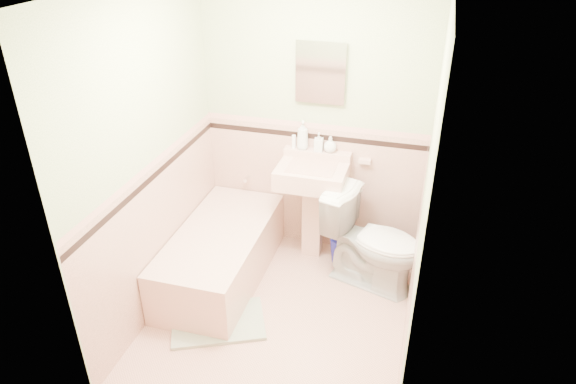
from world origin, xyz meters
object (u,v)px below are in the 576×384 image
(soap_bottle_left, at_px, (303,135))
(toilet, at_px, (374,241))
(soap_bottle_right, at_px, (330,144))
(sink, at_px, (312,212))
(soap_bottle_mid, at_px, (319,142))
(bucket, at_px, (344,249))
(medicine_cabinet, at_px, (321,72))
(bathtub, at_px, (221,256))
(shoe, at_px, (212,327))

(soap_bottle_left, distance_m, toilet, 1.11)
(soap_bottle_left, relative_size, soap_bottle_right, 1.81)
(sink, bearing_deg, soap_bottle_right, 58.41)
(soap_bottle_mid, xyz_separation_m, bucket, (0.31, -0.19, -0.96))
(sink, distance_m, soap_bottle_left, 0.70)
(medicine_cabinet, relative_size, bucket, 1.81)
(bathtub, relative_size, soap_bottle_right, 10.35)
(toilet, xyz_separation_m, bucket, (-0.29, 0.23, -0.29))
(sink, bearing_deg, shoe, -112.34)
(soap_bottle_right, xyz_separation_m, bucket, (0.20, -0.19, -0.95))
(bathtub, height_order, soap_bottle_right, soap_bottle_right)
(sink, relative_size, soap_bottle_mid, 5.64)
(soap_bottle_mid, bearing_deg, soap_bottle_left, 180.00)
(soap_bottle_right, distance_m, shoe, 1.82)
(medicine_cabinet, relative_size, soap_bottle_mid, 2.85)
(soap_bottle_right, bearing_deg, shoe, -113.62)
(shoe, bearing_deg, medicine_cabinet, 90.02)
(soap_bottle_mid, relative_size, soap_bottle_right, 1.15)
(bathtub, bearing_deg, medicine_cabinet, 47.42)
(medicine_cabinet, xyz_separation_m, soap_bottle_left, (-0.14, -0.03, -0.56))
(toilet, bearing_deg, soap_bottle_mid, 71.32)
(medicine_cabinet, height_order, bucket, medicine_cabinet)
(medicine_cabinet, bearing_deg, soap_bottle_mid, -76.54)
(soap_bottle_right, xyz_separation_m, shoe, (-0.61, -1.39, -1.02))
(bathtub, distance_m, shoe, 0.72)
(bathtub, relative_size, soap_bottle_mid, 8.97)
(soap_bottle_left, bearing_deg, bucket, -22.63)
(soap_bottle_mid, height_order, soap_bottle_right, soap_bottle_mid)
(shoe, bearing_deg, bathtub, 124.58)
(sink, relative_size, soap_bottle_right, 6.51)
(soap_bottle_right, distance_m, toilet, 0.92)
(soap_bottle_right, height_order, shoe, soap_bottle_right)
(bathtub, height_order, medicine_cabinet, medicine_cabinet)
(medicine_cabinet, bearing_deg, soap_bottle_left, -167.76)
(sink, xyz_separation_m, toilet, (0.60, -0.24, -0.05))
(sink, distance_m, toilet, 0.65)
(bathtub, distance_m, soap_bottle_mid, 1.31)
(medicine_cabinet, xyz_separation_m, soap_bottle_mid, (0.01, -0.03, -0.61))
(bucket, distance_m, shoe, 1.45)
(medicine_cabinet, height_order, toilet, medicine_cabinet)
(soap_bottle_right, bearing_deg, toilet, -40.83)
(medicine_cabinet, bearing_deg, soap_bottle_right, -15.16)
(bathtub, height_order, bucket, bathtub)
(soap_bottle_right, bearing_deg, soap_bottle_left, 180.00)
(bathtub, xyz_separation_m, toilet, (1.28, 0.29, 0.20))
(bathtub, bearing_deg, sink, 37.93)
(soap_bottle_mid, bearing_deg, shoe, -109.94)
(bathtub, relative_size, medicine_cabinet, 3.14)
(toilet, xyz_separation_m, shoe, (-1.09, -0.96, -0.37))
(soap_bottle_left, height_order, soap_bottle_mid, soap_bottle_left)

